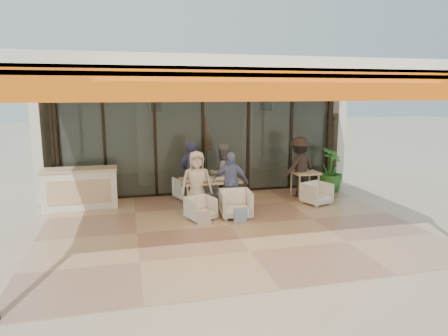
% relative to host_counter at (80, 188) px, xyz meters
% --- Properties ---
extents(ground, '(70.00, 70.00, 0.00)m').
position_rel_host_counter_xyz_m(ground, '(3.32, -2.30, -0.53)').
color(ground, '#C6B293').
rests_on(ground, ground).
extents(terrace_floor, '(8.00, 6.00, 0.01)m').
position_rel_host_counter_xyz_m(terrace_floor, '(3.32, -2.30, -0.53)').
color(terrace_floor, tan).
rests_on(terrace_floor, ground).
extents(terrace_structure, '(8.00, 6.00, 3.40)m').
position_rel_host_counter_xyz_m(terrace_structure, '(3.32, -2.56, 2.72)').
color(terrace_structure, silver).
rests_on(terrace_structure, ground).
extents(glass_storefront, '(8.08, 0.10, 3.20)m').
position_rel_host_counter_xyz_m(glass_storefront, '(3.32, 0.70, 1.07)').
color(glass_storefront, '#9EADA3').
rests_on(glass_storefront, ground).
extents(interior_block, '(9.05, 3.62, 3.52)m').
position_rel_host_counter_xyz_m(interior_block, '(3.32, 3.02, 1.70)').
color(interior_block, silver).
rests_on(interior_block, ground).
extents(host_counter, '(1.85, 0.65, 1.04)m').
position_rel_host_counter_xyz_m(host_counter, '(0.00, 0.00, 0.00)').
color(host_counter, silver).
rests_on(host_counter, ground).
extents(dining_table, '(1.50, 0.90, 0.93)m').
position_rel_host_counter_xyz_m(dining_table, '(3.20, -0.73, 0.16)').
color(dining_table, tan).
rests_on(dining_table, ground).
extents(chair_far_left, '(0.84, 0.81, 0.69)m').
position_rel_host_counter_xyz_m(chair_far_left, '(2.79, 0.22, -0.18)').
color(chair_far_left, white).
rests_on(chair_far_left, ground).
extents(chair_far_right, '(0.89, 0.86, 0.73)m').
position_rel_host_counter_xyz_m(chair_far_right, '(3.63, 0.22, -0.17)').
color(chair_far_right, white).
rests_on(chair_far_right, ground).
extents(chair_near_left, '(0.74, 0.72, 0.61)m').
position_rel_host_counter_xyz_m(chair_near_left, '(2.79, -1.68, -0.23)').
color(chair_near_left, white).
rests_on(chair_near_left, ground).
extents(chair_near_right, '(0.77, 0.72, 0.73)m').
position_rel_host_counter_xyz_m(chair_near_right, '(3.63, -1.68, -0.17)').
color(chair_near_right, white).
rests_on(chair_near_right, ground).
extents(diner_navy, '(0.70, 0.57, 1.68)m').
position_rel_host_counter_xyz_m(diner_navy, '(2.79, -0.28, 0.31)').
color(diner_navy, '#1B1F3D').
rests_on(diner_navy, ground).
extents(diner_grey, '(0.93, 0.82, 1.59)m').
position_rel_host_counter_xyz_m(diner_grey, '(3.63, -0.28, 0.26)').
color(diner_grey, slate).
rests_on(diner_grey, ground).
extents(diner_cream, '(0.78, 0.53, 1.55)m').
position_rel_host_counter_xyz_m(diner_cream, '(2.79, -1.18, 0.24)').
color(diner_cream, beige).
rests_on(diner_cream, ground).
extents(diner_periwinkle, '(0.94, 0.57, 1.50)m').
position_rel_host_counter_xyz_m(diner_periwinkle, '(3.63, -1.18, 0.22)').
color(diner_periwinkle, '#6774AC').
rests_on(diner_periwinkle, ground).
extents(tote_bag_cream, '(0.30, 0.10, 0.34)m').
position_rel_host_counter_xyz_m(tote_bag_cream, '(2.79, -2.08, -0.36)').
color(tote_bag_cream, silver).
rests_on(tote_bag_cream, ground).
extents(tote_bag_blue, '(0.30, 0.10, 0.34)m').
position_rel_host_counter_xyz_m(tote_bag_blue, '(3.63, -2.08, -0.36)').
color(tote_bag_blue, '#99BFD8').
rests_on(tote_bag_blue, ground).
extents(side_table, '(0.70, 0.70, 0.74)m').
position_rel_host_counter_xyz_m(side_table, '(6.01, -0.37, 0.11)').
color(side_table, tan).
rests_on(side_table, ground).
extents(side_chair, '(0.80, 0.77, 0.65)m').
position_rel_host_counter_xyz_m(side_chair, '(6.01, -1.12, -0.21)').
color(side_chair, white).
rests_on(side_chair, ground).
extents(standing_woman, '(1.26, 1.00, 1.71)m').
position_rel_host_counter_xyz_m(standing_woman, '(5.87, -0.27, 0.33)').
color(standing_woman, black).
rests_on(standing_woman, ground).
extents(potted_palm, '(1.05, 1.05, 1.32)m').
position_rel_host_counter_xyz_m(potted_palm, '(7.03, 0.05, 0.13)').
color(potted_palm, '#1E5919').
rests_on(potted_palm, ground).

